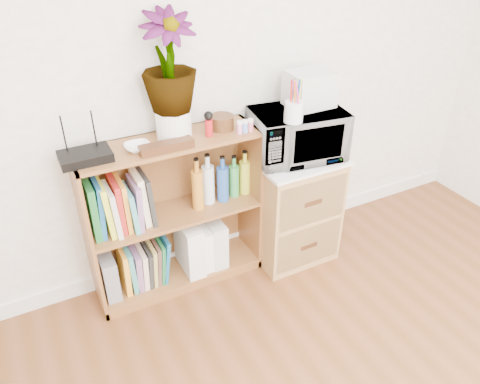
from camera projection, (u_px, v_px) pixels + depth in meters
skirting_board at (221, 243)px, 3.15m from camera, size 4.00×0.02×0.10m
bookshelf at (175, 216)px, 2.69m from camera, size 1.00×0.30×0.95m
wicker_unit at (291, 207)px, 2.99m from camera, size 0.50×0.45×0.70m
microwave at (297, 134)px, 2.71m from camera, size 0.56×0.42×0.29m
pen_cup at (294, 112)px, 2.47m from camera, size 0.10×0.10×0.11m
small_appliance at (310, 89)px, 2.65m from camera, size 0.25×0.21×0.20m
router at (85, 156)px, 2.24m from camera, size 0.24×0.17×0.04m
white_bowl at (138, 147)px, 2.34m from camera, size 0.13×0.13×0.03m
plant_pot at (174, 124)px, 2.42m from camera, size 0.18×0.18×0.16m
potted_plant at (169, 62)px, 2.25m from camera, size 0.28×0.28×0.49m
trinket_box at (167, 146)px, 2.33m from camera, size 0.28×0.07×0.04m
kokeshi_doll at (209, 128)px, 2.46m from camera, size 0.04×0.04×0.09m
wooden_bowl at (222, 122)px, 2.54m from camera, size 0.13×0.13×0.08m
paint_jars at (245, 128)px, 2.51m from camera, size 0.11×0.04×0.06m
file_box at (108, 274)px, 2.67m from camera, size 0.08×0.21×0.27m
magazine_holder_left at (189, 246)px, 2.83m from camera, size 0.10×0.26×0.33m
magazine_holder_mid at (201, 245)px, 2.88m from camera, size 0.09×0.23×0.28m
magazine_holder_right at (214, 240)px, 2.91m from camera, size 0.09×0.24×0.30m
cookbooks at (119, 204)px, 2.48m from camera, size 0.33×0.20×0.31m
liquor_bottles at (219, 179)px, 2.71m from camera, size 0.38×0.07×0.31m
lower_books at (143, 264)px, 2.75m from camera, size 0.29×0.19×0.29m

